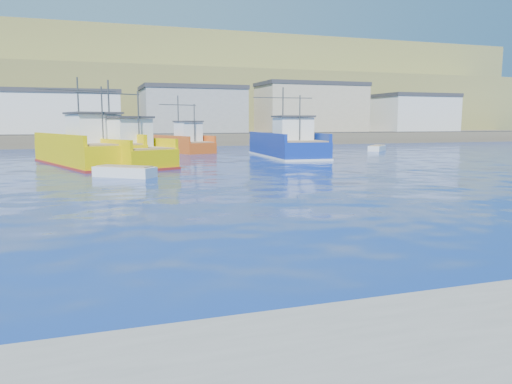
% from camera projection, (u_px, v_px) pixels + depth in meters
% --- Properties ---
extents(ground, '(260.00, 260.00, 0.00)m').
position_uv_depth(ground, '(355.00, 268.00, 11.26)').
color(ground, navy).
rests_on(ground, ground).
extents(dock_bollards, '(36.20, 0.20, 0.30)m').
position_uv_depth(dock_bollards, '(493.00, 283.00, 8.17)').
color(dock_bollards, '#4C4C4C').
rests_on(dock_bollards, dock).
extents(far_shore, '(200.00, 81.00, 24.00)m').
position_uv_depth(far_shore, '(111.00, 96.00, 112.43)').
color(far_shore, brown).
rests_on(far_shore, ground).
extents(trawler_yellow_a, '(8.33, 14.11, 6.78)m').
position_uv_depth(trawler_yellow_a, '(87.00, 150.00, 37.96)').
color(trawler_yellow_a, '#D5B902').
rests_on(trawler_yellow_a, ground).
extents(trawler_yellow_b, '(8.00, 11.58, 6.48)m').
position_uv_depth(trawler_yellow_b, '(119.00, 152.00, 37.13)').
color(trawler_yellow_b, '#D5B902').
rests_on(trawler_yellow_b, ground).
extents(trawler_blue, '(5.92, 12.61, 6.65)m').
position_uv_depth(trawler_blue, '(287.00, 145.00, 46.99)').
color(trawler_blue, navy).
rests_on(trawler_blue, ground).
extents(boat_orange, '(5.87, 9.30, 6.13)m').
position_uv_depth(boat_orange, '(184.00, 143.00, 54.29)').
color(boat_orange, '#C84C15').
rests_on(boat_orange, ground).
extents(skiff_mid, '(3.73, 3.40, 0.82)m').
position_uv_depth(skiff_mid, '(125.00, 173.00, 29.85)').
color(skiff_mid, silver).
rests_on(skiff_mid, ground).
extents(skiff_far, '(3.48, 3.50, 0.80)m').
position_uv_depth(skiff_far, '(377.00, 149.00, 56.98)').
color(skiff_far, silver).
rests_on(skiff_far, ground).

